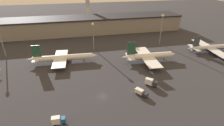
% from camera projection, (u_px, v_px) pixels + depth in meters
% --- Properties ---
extents(ground, '(600.00, 600.00, 0.00)m').
position_uv_depth(ground, '(102.00, 96.00, 83.59)').
color(ground, '#2D2D33').
extents(terminal_building, '(189.60, 26.73, 15.38)m').
position_uv_depth(terminal_building, '(85.00, 25.00, 169.83)').
color(terminal_building, gray).
rests_on(terminal_building, ground).
extents(airplane_1, '(45.00, 27.60, 12.98)m').
position_uv_depth(airplane_1, '(62.00, 58.00, 113.93)').
color(airplane_1, white).
rests_on(airplane_1, ground).
extents(airplane_2, '(38.16, 32.82, 14.11)m').
position_uv_depth(airplane_2, '(149.00, 56.00, 115.85)').
color(airplane_2, white).
rests_on(airplane_2, ground).
extents(airplane_3, '(39.90, 37.56, 12.20)m').
position_uv_depth(airplane_3, '(211.00, 47.00, 130.94)').
color(airplane_3, silver).
rests_on(airplane_3, ground).
extents(service_vehicle_0, '(6.12, 5.87, 3.89)m').
position_uv_depth(service_vehicle_0, '(151.00, 82.00, 90.70)').
color(service_vehicle_0, '#282D38').
rests_on(service_vehicle_0, ground).
extents(service_vehicle_1, '(5.76, 6.65, 2.80)m').
position_uv_depth(service_vehicle_1, '(141.00, 92.00, 84.02)').
color(service_vehicle_1, '#282D38').
rests_on(service_vehicle_1, ground).
extents(service_vehicle_3, '(5.19, 2.12, 3.52)m').
position_uv_depth(service_vehicle_3, '(58.00, 120.00, 67.52)').
color(service_vehicle_3, '#195199').
rests_on(service_vehicle_3, ground).
extents(lamp_post_0, '(1.80, 1.80, 20.32)m').
position_uv_depth(lamp_post_0, '(1.00, 39.00, 117.13)').
color(lamp_post_0, slate).
rests_on(lamp_post_0, ground).
extents(lamp_post_1, '(1.80, 1.80, 20.77)m').
position_uv_depth(lamp_post_1, '(93.00, 33.00, 128.48)').
color(lamp_post_1, slate).
rests_on(lamp_post_1, ground).
extents(lamp_post_2, '(1.80, 1.80, 24.43)m').
position_uv_depth(lamp_post_2, '(162.00, 26.00, 137.56)').
color(lamp_post_2, slate).
rests_on(lamp_post_2, ground).
extents(control_tower, '(9.00, 9.00, 40.77)m').
position_uv_depth(control_tower, '(88.00, 3.00, 188.66)').
color(control_tower, '#99999E').
rests_on(control_tower, ground).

